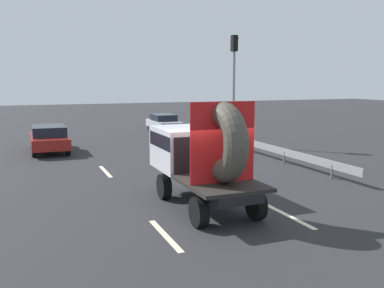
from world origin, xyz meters
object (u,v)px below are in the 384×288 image
at_px(distant_sedan, 49,138).
at_px(oncoming_car, 164,122).
at_px(flatbed_truck, 200,153).
at_px(traffic_light, 234,75).

distance_m(distant_sedan, oncoming_car, 10.89).
xyz_separation_m(flatbed_truck, traffic_light, (6.41, 10.22, 2.49)).
bearing_deg(oncoming_car, flatbed_truck, -104.66).
distance_m(traffic_light, oncoming_car, 9.18).
relative_size(flatbed_truck, oncoming_car, 1.22).
relative_size(traffic_light, oncoming_car, 1.61).
bearing_deg(distant_sedan, flatbed_truck, -72.65).
xyz_separation_m(flatbed_truck, oncoming_car, (4.87, 18.60, -0.91)).
bearing_deg(flatbed_truck, oncoming_car, 75.34).
bearing_deg(distant_sedan, traffic_light, -9.44).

